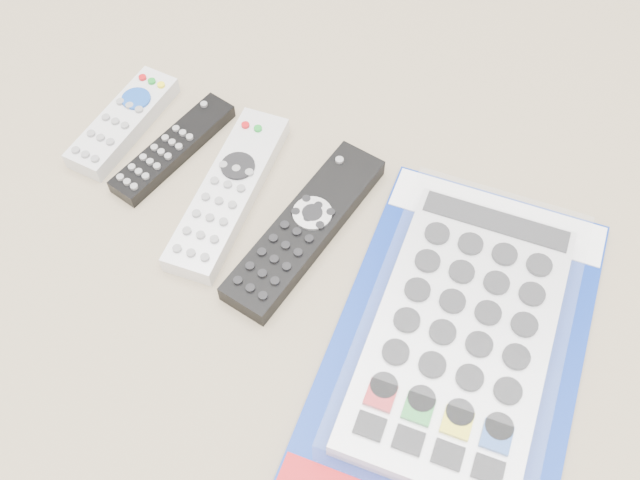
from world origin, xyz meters
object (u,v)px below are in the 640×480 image
at_px(remote_small_grey, 123,122).
at_px(remote_slim_black, 173,148).
at_px(remote_silver_dvd, 229,192).
at_px(remote_large_black, 305,228).
at_px(jumbo_remote_packaged, 462,334).

bearing_deg(remote_small_grey, remote_slim_black, -4.21).
relative_size(remote_small_grey, remote_slim_black, 0.92).
distance_m(remote_silver_dvd, remote_large_black, 0.09).
relative_size(remote_small_grey, remote_large_black, 0.68).
distance_m(remote_large_black, jumbo_remote_packaged, 0.19).
height_order(remote_silver_dvd, jumbo_remote_packaged, jumbo_remote_packaged).
xyz_separation_m(remote_large_black, jumbo_remote_packaged, (0.18, -0.04, 0.01)).
xyz_separation_m(remote_small_grey, remote_large_black, (0.25, -0.03, 0.00)).
height_order(remote_small_grey, remote_slim_black, remote_small_grey).
bearing_deg(jumbo_remote_packaged, remote_silver_dvd, 163.91).
bearing_deg(remote_small_grey, remote_large_black, -7.37).
distance_m(remote_small_grey, remote_large_black, 0.25).
bearing_deg(jumbo_remote_packaged, remote_large_black, 160.32).
distance_m(remote_slim_black, remote_large_black, 0.18).
distance_m(remote_slim_black, jumbo_remote_packaged, 0.37).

